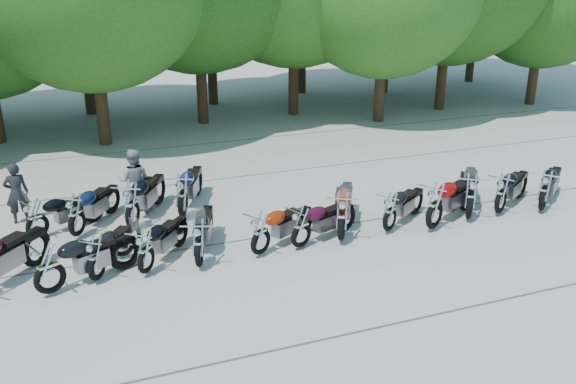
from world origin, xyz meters
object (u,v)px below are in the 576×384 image
object	(u,v)px
rider_0	(17,193)
motorcycle_8	(390,211)
motorcycle_3	(145,250)
motorcycle_16	(182,194)
motorcycle_6	(301,226)
motorcycle_9	(435,204)
motorcycle_5	(260,232)
motorcycle_12	(545,189)
rider_1	(134,181)
motorcycle_14	(76,214)
motorcycle_10	(471,195)
motorcycle_11	(502,192)
motorcycle_15	(132,204)
motorcycle_13	(36,217)
motorcycle_2	(96,257)
motorcycle_4	(199,241)
motorcycle_7	(342,215)
motorcycle_1	(48,267)

from	to	relation	value
rider_0	motorcycle_8	bearing A→B (deg)	152.23
motorcycle_3	motorcycle_16	distance (m)	3.06
motorcycle_6	motorcycle_9	xyz separation A→B (m)	(3.50, -0.19, 0.12)
motorcycle_5	motorcycle_12	world-z (taller)	motorcycle_12
motorcycle_5	rider_1	bearing A→B (deg)	2.04
motorcycle_14	rider_1	distance (m)	2.00
motorcycle_10	motorcycle_11	world-z (taller)	motorcycle_10
rider_1	motorcycle_15	bearing A→B (deg)	99.61
motorcycle_14	rider_0	distance (m)	2.04
motorcycle_16	motorcycle_12	bearing A→B (deg)	-173.55
motorcycle_5	motorcycle_12	distance (m)	7.92
motorcycle_6	motorcycle_5	bearing A→B (deg)	69.25
motorcycle_10	motorcycle_15	world-z (taller)	motorcycle_10
motorcycle_11	motorcycle_16	bearing A→B (deg)	39.27
motorcycle_11	motorcycle_3	bearing A→B (deg)	58.33
motorcycle_8	motorcycle_13	bearing A→B (deg)	38.56
motorcycle_13	motorcycle_16	size ratio (longest dim) A/B	0.83
rider_0	motorcycle_10	bearing A→B (deg)	156.75
motorcycle_10	motorcycle_15	bearing A→B (deg)	19.86
motorcycle_9	motorcycle_14	xyz separation A→B (m)	(-8.38, 2.67, -0.07)
motorcycle_9	motorcycle_14	bearing A→B (deg)	43.95
rider_1	motorcycle_16	bearing A→B (deg)	158.43
motorcycle_2	motorcycle_10	size ratio (longest dim) A/B	0.82
motorcycle_4	motorcycle_12	distance (m)	9.36
motorcycle_12	rider_0	world-z (taller)	rider_0
motorcycle_10	motorcycle_6	bearing A→B (deg)	36.89
motorcycle_7	motorcycle_16	distance (m)	4.28
motorcycle_12	motorcycle_13	bearing A→B (deg)	39.44
motorcycle_11	motorcycle_14	bearing A→B (deg)	45.04
motorcycle_11	motorcycle_12	bearing A→B (deg)	-133.35
motorcycle_4	motorcycle_9	bearing A→B (deg)	-160.67
motorcycle_4	motorcycle_9	size ratio (longest dim) A/B	0.91
motorcycle_5	motorcycle_3	bearing A→B (deg)	59.85
motorcycle_3	motorcycle_6	size ratio (longest dim) A/B	1.01
motorcycle_8	motorcycle_2	bearing A→B (deg)	56.72
motorcycle_4	motorcycle_10	world-z (taller)	motorcycle_10
motorcycle_1	motorcycle_15	xyz separation A→B (m)	(1.96, 2.71, 0.04)
rider_0	rider_1	xyz separation A→B (m)	(2.92, -0.28, 0.06)
motorcycle_4	motorcycle_14	size ratio (longest dim) A/B	1.01
motorcycle_7	motorcycle_9	size ratio (longest dim) A/B	1.00
motorcycle_8	rider_0	size ratio (longest dim) A/B	1.29
motorcycle_10	rider_1	world-z (taller)	rider_1
motorcycle_15	motorcycle_14	bearing A→B (deg)	29.50
motorcycle_16	rider_1	size ratio (longest dim) A/B	1.41
motorcycle_16	motorcycle_5	bearing A→B (deg)	138.18
motorcycle_5	motorcycle_16	distance (m)	3.03
motorcycle_8	motorcycle_10	world-z (taller)	motorcycle_10
motorcycle_9	rider_1	world-z (taller)	rider_1
motorcycle_8	motorcycle_7	bearing A→B (deg)	60.11
motorcycle_2	motorcycle_11	xyz separation A→B (m)	(10.31, 0.00, 0.06)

